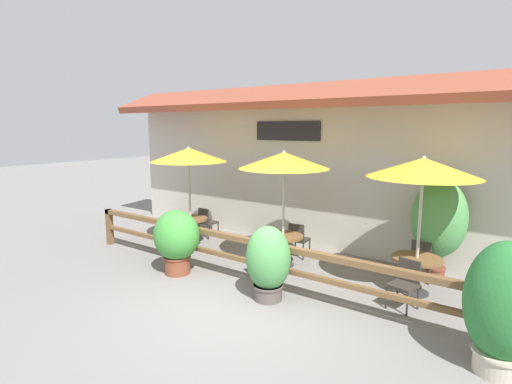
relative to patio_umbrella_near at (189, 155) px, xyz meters
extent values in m
plane|color=slate|center=(3.42, -2.35, -2.38)|extent=(60.00, 60.00, 0.00)
cube|color=#BCB7A8|center=(3.42, 1.85, -0.58)|extent=(14.00, 0.40, 3.60)
cube|color=brown|center=(3.42, 1.30, 1.49)|extent=(14.28, 1.48, 0.70)
cube|color=black|center=(2.00, 1.62, 0.62)|extent=(1.92, 0.04, 0.49)
cube|color=brown|center=(3.42, -1.30, -1.49)|extent=(10.40, 0.14, 0.11)
cube|color=brown|center=(3.42, -1.30, -1.91)|extent=(10.40, 0.10, 0.09)
cube|color=brown|center=(-1.71, -1.30, -1.91)|extent=(0.14, 0.14, 0.95)
cube|color=brown|center=(3.42, -1.30, -1.91)|extent=(0.14, 0.14, 0.95)
cylinder|color=#B7B2A8|center=(0.00, 0.00, -1.25)|extent=(0.06, 0.06, 2.26)
cone|color=yellow|center=(0.00, 0.00, 0.01)|extent=(1.99, 1.99, 0.36)
sphere|color=#B2ADA3|center=(0.00, 0.00, 0.18)|extent=(0.07, 0.07, 0.07)
cylinder|color=brown|center=(0.00, 0.00, -1.70)|extent=(0.91, 0.91, 0.05)
cylinder|color=#333333|center=(0.00, 0.00, -2.06)|extent=(0.07, 0.07, 0.65)
cylinder|color=#333333|center=(0.00, 0.00, -2.37)|extent=(0.50, 0.50, 0.03)
cube|color=#332D28|center=(0.05, -0.77, -1.96)|extent=(0.50, 0.50, 0.05)
cube|color=#332D28|center=(0.09, -0.59, -1.73)|extent=(0.40, 0.12, 0.40)
cylinder|color=#2D2D2D|center=(-0.17, -0.92, -2.18)|extent=(0.04, 0.04, 0.40)
cylinder|color=#2D2D2D|center=(0.20, -1.00, -2.18)|extent=(0.04, 0.04, 0.40)
cylinder|color=#2D2D2D|center=(-0.09, -0.55, -2.18)|extent=(0.04, 0.04, 0.40)
cylinder|color=#2D2D2D|center=(0.28, -0.63, -2.18)|extent=(0.04, 0.04, 0.40)
cube|color=#332D28|center=(-0.06, 0.77, -1.96)|extent=(0.46, 0.46, 0.05)
cube|color=#332D28|center=(-0.08, 0.58, -1.73)|extent=(0.40, 0.07, 0.40)
cylinder|color=#2D2D2D|center=(0.15, 0.95, -2.18)|extent=(0.04, 0.04, 0.40)
cylinder|color=#2D2D2D|center=(-0.23, 0.98, -2.18)|extent=(0.04, 0.04, 0.40)
cylinder|color=#2D2D2D|center=(0.11, 0.57, -2.18)|extent=(0.04, 0.04, 0.40)
cylinder|color=#2D2D2D|center=(-0.26, 0.60, -2.18)|extent=(0.04, 0.04, 0.40)
cylinder|color=#B7B2A8|center=(2.90, 0.02, -1.25)|extent=(0.06, 0.06, 2.26)
cone|color=yellow|center=(2.90, 0.02, 0.01)|extent=(1.99, 1.99, 0.36)
sphere|color=#B2ADA3|center=(2.90, 0.02, 0.18)|extent=(0.07, 0.07, 0.07)
cylinder|color=brown|center=(2.90, 0.02, -1.70)|extent=(0.91, 0.91, 0.05)
cylinder|color=#333333|center=(2.90, 0.02, -2.06)|extent=(0.07, 0.07, 0.65)
cylinder|color=#333333|center=(2.90, 0.02, -2.37)|extent=(0.50, 0.50, 0.03)
cube|color=#332D28|center=(2.86, -0.74, -1.96)|extent=(0.50, 0.50, 0.05)
cube|color=#332D28|center=(2.90, -0.55, -1.73)|extent=(0.40, 0.12, 0.40)
cylinder|color=#2D2D2D|center=(2.63, -0.88, -2.18)|extent=(0.04, 0.04, 0.40)
cylinder|color=#2D2D2D|center=(3.00, -0.96, -2.18)|extent=(0.04, 0.04, 0.40)
cylinder|color=#2D2D2D|center=(2.71, -0.51, -2.18)|extent=(0.04, 0.04, 0.40)
cylinder|color=#2D2D2D|center=(3.09, -0.59, -2.18)|extent=(0.04, 0.04, 0.40)
cube|color=#332D28|center=(2.90, 0.77, -1.96)|extent=(0.46, 0.46, 0.05)
cube|color=#332D28|center=(2.92, 0.58, -1.73)|extent=(0.40, 0.08, 0.40)
cylinder|color=#2D2D2D|center=(3.07, 0.98, -2.18)|extent=(0.04, 0.04, 0.40)
cylinder|color=#2D2D2D|center=(2.69, 0.94, -2.18)|extent=(0.04, 0.04, 0.40)
cylinder|color=#2D2D2D|center=(3.11, 0.60, -2.18)|extent=(0.04, 0.04, 0.40)
cylinder|color=#2D2D2D|center=(2.73, 0.57, -2.18)|extent=(0.04, 0.04, 0.40)
cylinder|color=#B7B2A8|center=(5.75, 0.18, -1.25)|extent=(0.06, 0.06, 2.26)
cone|color=yellow|center=(5.75, 0.18, 0.01)|extent=(1.99, 1.99, 0.36)
sphere|color=#B2ADA3|center=(5.75, 0.18, 0.18)|extent=(0.07, 0.07, 0.07)
cylinder|color=brown|center=(5.75, 0.18, -1.70)|extent=(0.91, 0.91, 0.05)
cylinder|color=#333333|center=(5.75, 0.18, -2.06)|extent=(0.07, 0.07, 0.65)
cylinder|color=#333333|center=(5.75, 0.18, -2.37)|extent=(0.50, 0.50, 0.03)
cube|color=#332D28|center=(5.75, -0.63, -1.96)|extent=(0.50, 0.50, 0.05)
cube|color=#332D28|center=(5.79, -0.45, -1.73)|extent=(0.40, 0.12, 0.40)
cylinder|color=#2D2D2D|center=(5.52, -0.78, -2.18)|extent=(0.04, 0.04, 0.40)
cylinder|color=#2D2D2D|center=(5.89, -0.86, -2.18)|extent=(0.04, 0.04, 0.40)
cylinder|color=#2D2D2D|center=(5.60, -0.41, -2.18)|extent=(0.04, 0.04, 0.40)
cylinder|color=#2D2D2D|center=(5.97, -0.49, -2.18)|extent=(0.04, 0.04, 0.40)
cube|color=#332D28|center=(5.71, 1.00, -1.96)|extent=(0.49, 0.49, 0.05)
cube|color=#332D28|center=(5.67, 0.81, -1.73)|extent=(0.40, 0.11, 0.40)
cylinder|color=#2D2D2D|center=(5.93, 1.15, -2.18)|extent=(0.04, 0.04, 0.40)
cylinder|color=#2D2D2D|center=(5.56, 1.22, -2.18)|extent=(0.04, 0.04, 0.40)
cylinder|color=#2D2D2D|center=(5.86, 0.78, -2.18)|extent=(0.04, 0.04, 0.40)
cylinder|color=#2D2D2D|center=(5.49, 0.85, -2.18)|extent=(0.04, 0.04, 0.40)
cylinder|color=#B7AD99|center=(7.28, -1.76, -2.23)|extent=(0.60, 0.60, 0.30)
cylinder|color=#B7AD99|center=(7.28, -1.76, -2.10)|extent=(0.65, 0.65, 0.04)
ellipsoid|color=#287033|center=(7.28, -1.76, -1.42)|extent=(0.96, 0.86, 1.56)
cylinder|color=brown|center=(1.34, -1.73, -2.19)|extent=(0.54, 0.54, 0.39)
cylinder|color=brown|center=(1.34, -1.73, -2.02)|extent=(0.58, 0.58, 0.04)
ellipsoid|color=#3D8E38|center=(1.34, -1.73, -1.54)|extent=(1.03, 0.92, 1.08)
cylinder|color=#564C47|center=(3.65, -1.67, -2.24)|extent=(0.52, 0.52, 0.28)
cylinder|color=#564C47|center=(3.65, -1.67, -2.12)|extent=(0.56, 0.56, 0.04)
ellipsoid|color=#4C934C|center=(3.65, -1.67, -1.60)|extent=(0.84, 0.75, 1.18)
cylinder|color=brown|center=(5.89, 1.20, -2.25)|extent=(0.38, 0.38, 0.26)
cylinder|color=brown|center=(5.89, 1.20, -2.15)|extent=(0.41, 0.41, 0.04)
cylinder|color=brown|center=(5.89, 1.20, -1.88)|extent=(0.07, 0.07, 0.48)
ellipsoid|color=#4C934C|center=(5.89, 1.20, -1.11)|extent=(1.07, 0.97, 1.61)
camera|label=1|loc=(7.52, -7.36, 0.74)|focal=28.00mm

